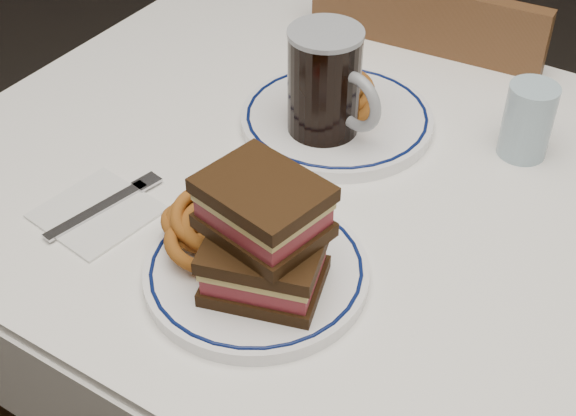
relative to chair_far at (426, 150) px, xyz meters
The scene contains 11 objects.
dining_table 0.53m from the chair_far, 72.58° to the right, with size 1.27×0.87×0.75m.
chair_far is the anchor object (origin of this frame).
main_plate 0.76m from the chair_far, 83.60° to the right, with size 0.26×0.26×0.02m.
reuben_sandwich 0.81m from the chair_far, 82.13° to the right, with size 0.16×0.14×0.13m.
onion_rings_main 0.78m from the chair_far, 89.64° to the right, with size 0.12×0.11×0.10m.
ketchup_ramekin 0.69m from the chair_far, 86.05° to the right, with size 0.05×0.05×0.03m.
beer_mug 0.56m from the chair_far, 89.41° to the right, with size 0.15×0.10×0.17m.
water_glass 0.52m from the chair_far, 50.22° to the right, with size 0.07×0.07×0.11m, color #98B4C4.
far_plate 0.48m from the chair_far, 89.84° to the right, with size 0.28×0.28×0.02m.
onion_rings_far 0.50m from the chair_far, 91.08° to the right, with size 0.13×0.13×0.07m.
napkin_fork 0.78m from the chair_far, 102.29° to the right, with size 0.15×0.17×0.01m.
Camera 1 is at (0.31, -0.75, 1.41)m, focal length 50.00 mm.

